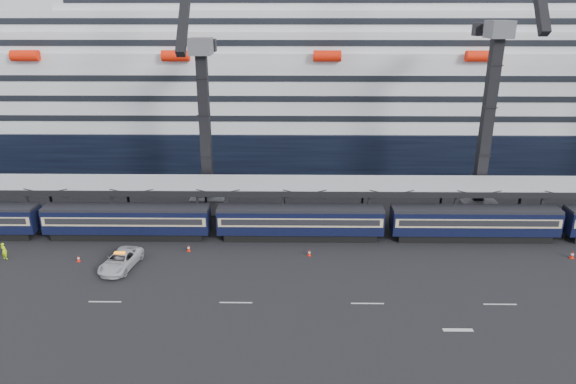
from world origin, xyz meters
name	(u,v)px	position (x,y,z in m)	size (l,w,h in m)	color
ground	(382,282)	(0.00, 0.00, 0.00)	(260.00, 260.00, 0.00)	black
lane_markings	(484,312)	(8.15, -5.23, 0.01)	(111.00, 4.27, 0.02)	beige
train	(329,221)	(-4.65, 10.00, 2.20)	(133.05, 3.00, 4.05)	black
canopy	(366,185)	(0.00, 14.00, 5.25)	(130.00, 6.25, 5.53)	#9C9EA4
cruise_ship	(338,87)	(-1.08, 45.99, 12.34)	(214.09, 28.84, 34.00)	black
crane_dark_near	(204,122)	(-20.00, 18.59, 11.93)	(4.50, 17.75, 35.08)	#4F5157
crane_dark_mid	(490,113)	(15.00, 17.59, 13.36)	(4.50, 18.24, 39.64)	#4F5157
pickup_truck	(121,261)	(-26.56, 2.52, 0.82)	(2.74, 5.93, 1.65)	#B3B4BB
worker	(4,251)	(-39.63, 4.37, 0.94)	(0.68, 0.45, 1.88)	#BFFF0D
traffic_cone_b	(78,258)	(-31.55, 3.90, 0.35)	(0.35, 0.35, 0.70)	#FF2008
traffic_cone_c	(189,248)	(-20.35, 6.49, 0.37)	(0.38, 0.38, 0.75)	#FF2008
traffic_cone_d	(309,253)	(-7.05, 5.55, 0.35)	(0.36, 0.36, 0.71)	#FF2008
traffic_cone_e	(572,255)	(21.15, 5.28, 0.42)	(0.43, 0.43, 0.86)	#FF2008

